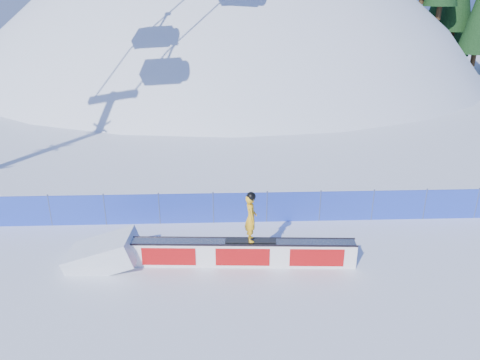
{
  "coord_description": "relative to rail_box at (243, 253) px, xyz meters",
  "views": [
    {
      "loc": [
        -0.63,
        -11.27,
        8.05
      ],
      "look_at": [
        -0.03,
        3.9,
        1.95
      ],
      "focal_mm": 35.0,
      "sensor_mm": 36.0,
      "label": 1
    }
  ],
  "objects": [
    {
      "name": "safety_fence",
      "position": [
        0.04,
        2.96,
        0.18
      ],
      "size": [
        22.05,
        0.05,
        1.3
      ],
      "color": "#2441BD",
      "rests_on": "ground"
    },
    {
      "name": "ground",
      "position": [
        0.04,
        -1.54,
        -0.42
      ],
      "size": [
        160.0,
        160.0,
        0.0
      ],
      "primitive_type": "plane",
      "color": "white",
      "rests_on": "ground"
    },
    {
      "name": "snowboarder",
      "position": [
        0.25,
        -0.01,
        1.25
      ],
      "size": [
        1.6,
        0.59,
        1.66
      ],
      "rotation": [
        0.0,
        0.0,
        1.66
      ],
      "color": "black",
      "rests_on": "rail_box"
    },
    {
      "name": "rail_box",
      "position": [
        0.0,
        0.0,
        0.0
      ],
      "size": [
        7.12,
        0.88,
        0.85
      ],
      "rotation": [
        0.0,
        0.0,
        -0.05
      ],
      "color": "white",
      "rests_on": "ground"
    },
    {
      "name": "snow_ramp",
      "position": [
        -4.43,
        0.24,
        -0.42
      ],
      "size": [
        2.36,
        1.55,
        1.43
      ],
      "primitive_type": null,
      "rotation": [
        0.0,
        -0.31,
        -0.05
      ],
      "color": "white",
      "rests_on": "ground"
    },
    {
      "name": "snow_hill",
      "position": [
        0.04,
        40.46,
        -18.42
      ],
      "size": [
        64.0,
        64.0,
        64.0
      ],
      "color": "silver",
      "rests_on": "ground"
    }
  ]
}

